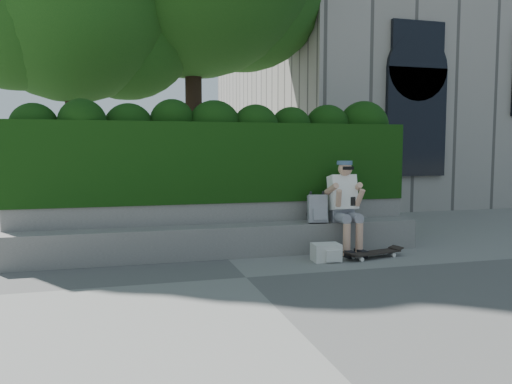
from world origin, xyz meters
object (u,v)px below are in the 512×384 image
object	(u,v)px
skateboard	(374,253)
backpack_ground	(326,252)
person	(344,203)
backpack_plaid	(317,209)

from	to	relation	value
skateboard	backpack_ground	distance (m)	0.74
backpack_ground	person	bearing A→B (deg)	47.61
person	skateboard	distance (m)	0.88
backpack_ground	skateboard	bearing A→B (deg)	2.41
person	backpack_ground	xyz separation A→B (m)	(-0.51, -0.50, -0.63)
person	backpack_plaid	distance (m)	0.42
backpack_plaid	skateboard	bearing A→B (deg)	-32.13
person	skateboard	xyz separation A→B (m)	(0.23, -0.51, -0.68)
skateboard	backpack_plaid	size ratio (longest dim) A/B	2.11
person	backpack_ground	bearing A→B (deg)	-135.11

